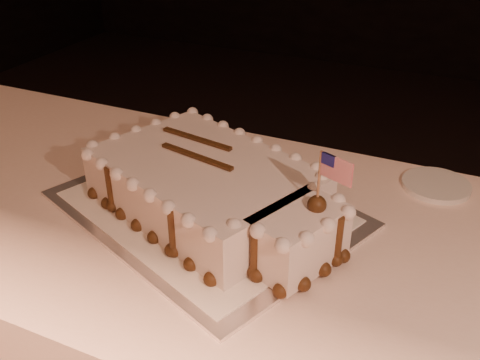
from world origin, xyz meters
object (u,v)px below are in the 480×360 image
at_px(cake_board, 205,209).
at_px(sheet_cake, 214,190).
at_px(banquet_table, 244,355).
at_px(side_plate, 436,185).

bearing_deg(cake_board, sheet_cake, 0.49).
relative_size(banquet_table, cake_board, 4.08).
height_order(banquet_table, cake_board, cake_board).
relative_size(sheet_cake, side_plate, 3.88).
height_order(banquet_table, sheet_cake, sheet_cake).
height_order(banquet_table, side_plate, side_plate).
xyz_separation_m(cake_board, sheet_cake, (0.03, -0.01, 0.06)).
bearing_deg(cake_board, banquet_table, 14.76).
distance_m(cake_board, sheet_cake, 0.07).
bearing_deg(cake_board, side_plate, 56.68).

